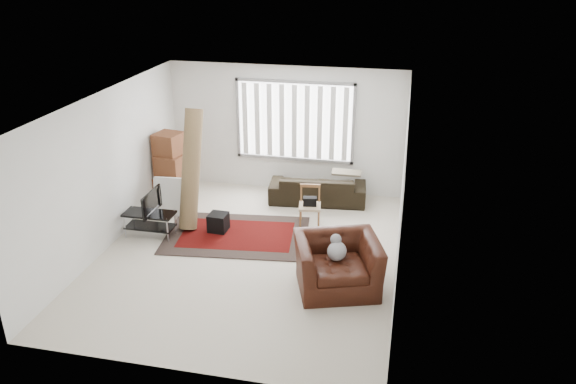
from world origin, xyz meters
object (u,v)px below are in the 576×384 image
sofa (318,184)px  armchair (337,261)px  side_chair (310,204)px  tv_stand (150,219)px  moving_boxes (171,171)px

sofa → armchair: 3.26m
armchair → side_chair: bearing=92.9°
tv_stand → armchair: size_ratio=0.60×
sofa → armchair: (0.82, -3.15, 0.09)m
tv_stand → sofa: (2.75, 2.16, 0.05)m
tv_stand → sofa: bearing=38.1°
tv_stand → sofa: 3.49m
tv_stand → side_chair: (2.77, 1.08, 0.09)m
moving_boxes → side_chair: bearing=-8.4°
side_chair → armchair: size_ratio=0.50×
moving_boxes → sofa: moving_boxes is taller
armchair → tv_stand: bearing=146.3°
tv_stand → armchair: (3.57, -1.00, 0.14)m
sofa → armchair: size_ratio=1.29×
moving_boxes → sofa: (2.94, 0.64, -0.31)m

